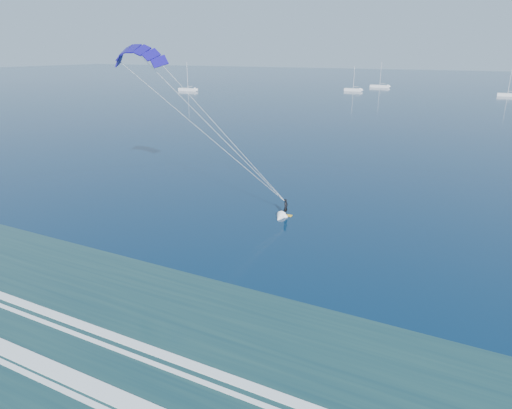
{
  "coord_description": "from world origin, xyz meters",
  "views": [
    {
      "loc": [
        20.53,
        -8.44,
        17.48
      ],
      "look_at": [
        1.8,
        27.72,
        3.64
      ],
      "focal_mm": 32.0,
      "sensor_mm": 36.0,
      "label": 1
    }
  ],
  "objects_px": {
    "sailboat_2": "(380,86)",
    "sailboat_3": "(508,95)",
    "sailboat_1": "(353,90)",
    "kitesurfer_rig": "(211,127)",
    "sailboat_0": "(188,89)"
  },
  "relations": [
    {
      "from": "sailboat_1",
      "to": "sailboat_3",
      "type": "distance_m",
      "value": 61.24
    },
    {
      "from": "sailboat_1",
      "to": "sailboat_3",
      "type": "xyz_separation_m",
      "value": [
        61.06,
        4.7,
        -0.0
      ]
    },
    {
      "from": "sailboat_1",
      "to": "sailboat_2",
      "type": "height_order",
      "value": "sailboat_2"
    },
    {
      "from": "kitesurfer_rig",
      "to": "sailboat_1",
      "type": "height_order",
      "value": "kitesurfer_rig"
    },
    {
      "from": "kitesurfer_rig",
      "to": "sailboat_2",
      "type": "xyz_separation_m",
      "value": [
        -25.41,
        190.93,
        -9.01
      ]
    },
    {
      "from": "sailboat_0",
      "to": "sailboat_1",
      "type": "relative_size",
      "value": 1.16
    },
    {
      "from": "kitesurfer_rig",
      "to": "sailboat_1",
      "type": "distance_m",
      "value": 167.72
    },
    {
      "from": "sailboat_1",
      "to": "sailboat_3",
      "type": "bearing_deg",
      "value": 4.41
    },
    {
      "from": "sailboat_2",
      "to": "sailboat_3",
      "type": "relative_size",
      "value": 1.19
    },
    {
      "from": "sailboat_0",
      "to": "sailboat_2",
      "type": "distance_m",
      "value": 93.13
    },
    {
      "from": "sailboat_2",
      "to": "sailboat_3",
      "type": "distance_m",
      "value": 59.44
    },
    {
      "from": "kitesurfer_rig",
      "to": "sailboat_1",
      "type": "relative_size",
      "value": 1.85
    },
    {
      "from": "sailboat_3",
      "to": "sailboat_1",
      "type": "bearing_deg",
      "value": -175.59
    },
    {
      "from": "kitesurfer_rig",
      "to": "sailboat_0",
      "type": "bearing_deg",
      "value": 126.45
    },
    {
      "from": "kitesurfer_rig",
      "to": "sailboat_2",
      "type": "height_order",
      "value": "kitesurfer_rig"
    }
  ]
}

